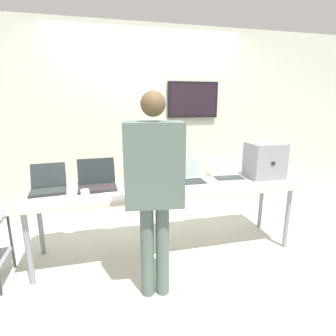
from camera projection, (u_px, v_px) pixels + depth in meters
The scene contains 12 objects.
ground at pixel (167, 251), 2.93m from camera, with size 8.00×8.00×0.04m, color beige.
back_wall at pixel (148, 124), 3.68m from camera, with size 8.00×0.11×2.56m.
workbench at pixel (167, 190), 2.76m from camera, with size 2.79×0.70×0.74m.
equipment_box at pixel (265, 160), 3.01m from camera, with size 0.39×0.32×0.39m.
laptop_station_0 at pixel (48, 185), 2.58m from camera, with size 0.36×0.39×0.24m.
laptop_station_1 at pixel (97, 181), 2.68m from camera, with size 0.38×0.36×0.27m.
laptop_station_2 at pixel (145, 178), 2.79m from camera, with size 0.35×0.36×0.28m.
laptop_station_3 at pixel (188, 176), 2.87m from camera, with size 0.33×0.31×0.28m.
laptop_station_4 at pixel (226, 173), 3.02m from camera, with size 0.37×0.37×0.22m.
person at pixel (154, 179), 2.04m from camera, with size 0.49×0.63×1.66m.
coffee_mug at pixel (85, 195), 2.32m from camera, with size 0.08×0.08×0.10m.
paper_sheet at pixel (116, 195), 2.47m from camera, with size 0.26×0.33×0.00m.
Camera 1 is at (-0.62, -2.55, 1.57)m, focal length 28.53 mm.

